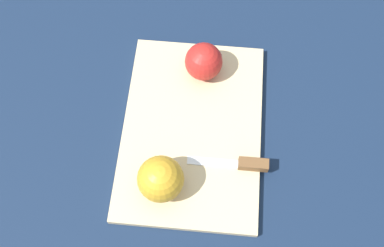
# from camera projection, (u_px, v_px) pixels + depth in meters

# --- Properties ---
(ground_plane) EXTENTS (4.00, 4.00, 0.00)m
(ground_plane) POSITION_uv_depth(u_px,v_px,m) (192.00, 131.00, 0.88)
(ground_plane) COLOR #14233D
(cutting_board) EXTENTS (0.43, 0.32, 0.01)m
(cutting_board) POSITION_uv_depth(u_px,v_px,m) (192.00, 129.00, 0.87)
(cutting_board) COLOR #D1B789
(cutting_board) RESTS_ON ground_plane
(apple_half_left) EXTENTS (0.08, 0.08, 0.08)m
(apple_half_left) POSITION_uv_depth(u_px,v_px,m) (204.00, 62.00, 0.88)
(apple_half_left) COLOR red
(apple_half_left) RESTS_ON cutting_board
(apple_half_right) EXTENTS (0.08, 0.08, 0.08)m
(apple_half_right) POSITION_uv_depth(u_px,v_px,m) (160.00, 179.00, 0.78)
(apple_half_right) COLOR gold
(apple_half_right) RESTS_ON cutting_board
(knife) EXTENTS (0.04, 0.15, 0.02)m
(knife) POSITION_uv_depth(u_px,v_px,m) (247.00, 164.00, 0.82)
(knife) COLOR silver
(knife) RESTS_ON cutting_board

